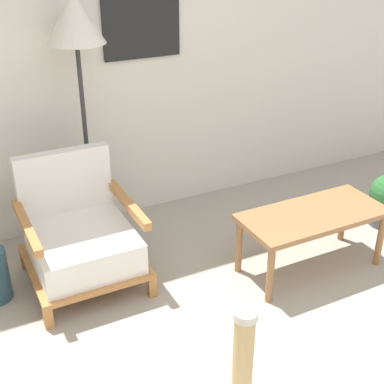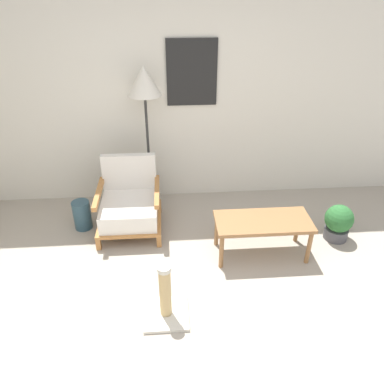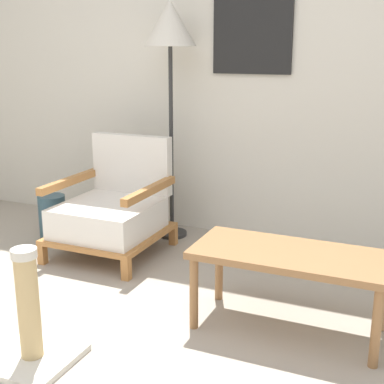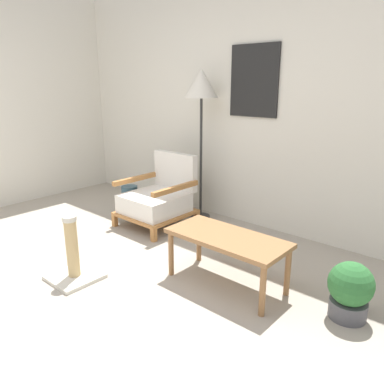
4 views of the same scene
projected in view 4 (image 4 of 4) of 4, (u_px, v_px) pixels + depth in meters
The scene contains 8 objects.
ground_plane at pixel (25, 311), 2.62m from camera, with size 14.00×14.00×0.00m, color #A89E8E.
wall_back at pixel (238, 100), 4.05m from camera, with size 8.00×0.09×2.70m.
armchair at pixel (158, 198), 4.15m from camera, with size 0.68×0.71×0.78m.
floor_lamp at pixel (201, 89), 4.01m from camera, with size 0.37×0.37×1.69m.
coffee_table at pixel (227, 242), 2.87m from camera, with size 0.94×0.43×0.41m.
vase at pixel (130, 199), 4.55m from camera, with size 0.20×0.20×0.33m, color #2D4C5B.
potted_plant at pixel (350, 290), 2.49m from camera, with size 0.30×0.30×0.40m.
scratching_post at pixel (73, 260), 3.01m from camera, with size 0.37×0.37×0.54m.
Camera 4 is at (2.38, -0.93, 1.54)m, focal length 35.00 mm.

